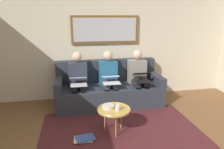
{
  "coord_description": "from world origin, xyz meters",
  "views": [
    {
      "loc": [
        0.72,
        2.11,
        1.82
      ],
      "look_at": [
        0.0,
        -1.7,
        0.75
      ],
      "focal_mm": 33.64,
      "sensor_mm": 36.0,
      "label": 1
    }
  ],
  "objects_px": {
    "person_middle": "(109,77)",
    "laptop_silver": "(78,81)",
    "person_right": "(78,78)",
    "magazine_stack": "(85,138)",
    "framed_mirror": "(105,30)",
    "couch": "(108,89)",
    "laptop_white": "(111,79)",
    "laptop_black": "(142,77)",
    "cup": "(118,108)",
    "bowl": "(108,107)",
    "coffee_table": "(114,110)",
    "person_left": "(138,75)"
  },
  "relations": [
    {
      "from": "magazine_stack",
      "to": "laptop_white",
      "type": "bearing_deg",
      "value": -119.86
    },
    {
      "from": "coffee_table",
      "to": "laptop_silver",
      "type": "height_order",
      "value": "laptop_silver"
    },
    {
      "from": "person_middle",
      "to": "magazine_stack",
      "type": "height_order",
      "value": "person_middle"
    },
    {
      "from": "bowl",
      "to": "magazine_stack",
      "type": "xyz_separation_m",
      "value": [
        0.4,
        0.21,
        -0.4
      ]
    },
    {
      "from": "person_right",
      "to": "magazine_stack",
      "type": "relative_size",
      "value": 3.33
    },
    {
      "from": "coffee_table",
      "to": "person_right",
      "type": "height_order",
      "value": "person_right"
    },
    {
      "from": "person_left",
      "to": "laptop_black",
      "type": "bearing_deg",
      "value": 90.0
    },
    {
      "from": "person_left",
      "to": "laptop_black",
      "type": "relative_size",
      "value": 2.89
    },
    {
      "from": "laptop_black",
      "to": "person_right",
      "type": "relative_size",
      "value": 0.35
    },
    {
      "from": "coffee_table",
      "to": "magazine_stack",
      "type": "height_order",
      "value": "coffee_table"
    },
    {
      "from": "person_right",
      "to": "laptop_silver",
      "type": "height_order",
      "value": "person_right"
    },
    {
      "from": "person_left",
      "to": "couch",
      "type": "bearing_deg",
      "value": -6.13
    },
    {
      "from": "laptop_white",
      "to": "laptop_black",
      "type": "bearing_deg",
      "value": -177.78
    },
    {
      "from": "couch",
      "to": "person_right",
      "type": "xyz_separation_m",
      "value": [
        0.64,
        0.07,
        0.3
      ]
    },
    {
      "from": "laptop_black",
      "to": "laptop_silver",
      "type": "distance_m",
      "value": 1.28
    },
    {
      "from": "bowl",
      "to": "laptop_silver",
      "type": "xyz_separation_m",
      "value": [
        0.44,
        -0.86,
        0.2
      ]
    },
    {
      "from": "magazine_stack",
      "to": "coffee_table",
      "type": "bearing_deg",
      "value": -161.98
    },
    {
      "from": "person_left",
      "to": "person_right",
      "type": "relative_size",
      "value": 1.0
    },
    {
      "from": "couch",
      "to": "bowl",
      "type": "height_order",
      "value": "couch"
    },
    {
      "from": "person_left",
      "to": "magazine_stack",
      "type": "distance_m",
      "value": 1.9
    },
    {
      "from": "bowl",
      "to": "coffee_table",
      "type": "bearing_deg",
      "value": 149.67
    },
    {
      "from": "laptop_black",
      "to": "person_right",
      "type": "bearing_deg",
      "value": -10.08
    },
    {
      "from": "couch",
      "to": "magazine_stack",
      "type": "relative_size",
      "value": 6.42
    },
    {
      "from": "couch",
      "to": "person_middle",
      "type": "bearing_deg",
      "value": 90.0
    },
    {
      "from": "laptop_silver",
      "to": "magazine_stack",
      "type": "distance_m",
      "value": 1.22
    },
    {
      "from": "laptop_black",
      "to": "laptop_silver",
      "type": "xyz_separation_m",
      "value": [
        1.28,
        0.02,
        -0.0
      ]
    },
    {
      "from": "couch",
      "to": "laptop_silver",
      "type": "relative_size",
      "value": 6.47
    },
    {
      "from": "bowl",
      "to": "person_left",
      "type": "distance_m",
      "value": 1.4
    },
    {
      "from": "coffee_table",
      "to": "magazine_stack",
      "type": "relative_size",
      "value": 1.55
    },
    {
      "from": "cup",
      "to": "bowl",
      "type": "bearing_deg",
      "value": -40.17
    },
    {
      "from": "person_right",
      "to": "person_middle",
      "type": "bearing_deg",
      "value": 180.0
    },
    {
      "from": "person_left",
      "to": "person_middle",
      "type": "xyz_separation_m",
      "value": [
        0.64,
        0.0,
        0.0
      ]
    },
    {
      "from": "person_middle",
      "to": "laptop_silver",
      "type": "relative_size",
      "value": 3.35
    },
    {
      "from": "laptop_white",
      "to": "cup",
      "type": "bearing_deg",
      "value": 85.61
    },
    {
      "from": "couch",
      "to": "laptop_black",
      "type": "height_order",
      "value": "couch"
    },
    {
      "from": "framed_mirror",
      "to": "magazine_stack",
      "type": "bearing_deg",
      "value": 71.06
    },
    {
      "from": "cup",
      "to": "framed_mirror",
      "type": "bearing_deg",
      "value": -92.52
    },
    {
      "from": "laptop_white",
      "to": "laptop_silver",
      "type": "relative_size",
      "value": 0.99
    },
    {
      "from": "laptop_black",
      "to": "laptop_white",
      "type": "xyz_separation_m",
      "value": [
        0.64,
        0.02,
        -0.01
      ]
    },
    {
      "from": "coffee_table",
      "to": "person_right",
      "type": "relative_size",
      "value": 0.47
    },
    {
      "from": "bowl",
      "to": "laptop_white",
      "type": "distance_m",
      "value": 0.89
    },
    {
      "from": "laptop_black",
      "to": "magazine_stack",
      "type": "height_order",
      "value": "laptop_black"
    },
    {
      "from": "couch",
      "to": "laptop_silver",
      "type": "bearing_deg",
      "value": 26.11
    },
    {
      "from": "bowl",
      "to": "laptop_silver",
      "type": "height_order",
      "value": "laptop_silver"
    },
    {
      "from": "laptop_silver",
      "to": "magazine_stack",
      "type": "bearing_deg",
      "value": 91.86
    },
    {
      "from": "coffee_table",
      "to": "person_right",
      "type": "distance_m",
      "value": 1.28
    },
    {
      "from": "couch",
      "to": "magazine_stack",
      "type": "height_order",
      "value": "couch"
    },
    {
      "from": "framed_mirror",
      "to": "person_right",
      "type": "height_order",
      "value": "framed_mirror"
    },
    {
      "from": "laptop_white",
      "to": "person_middle",
      "type": "bearing_deg",
      "value": -90.0
    },
    {
      "from": "cup",
      "to": "laptop_white",
      "type": "bearing_deg",
      "value": -94.39
    }
  ]
}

